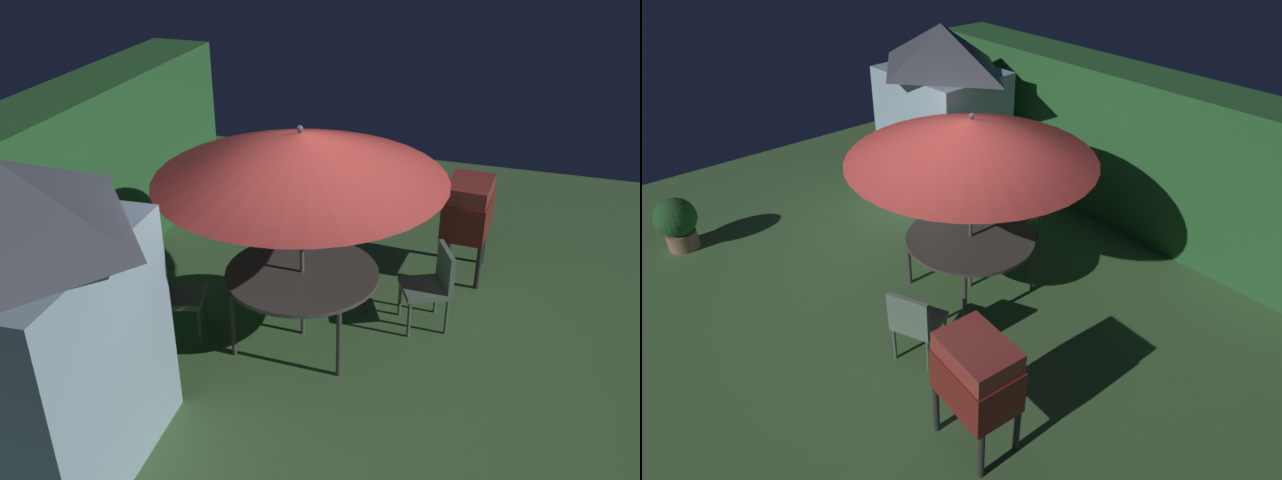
# 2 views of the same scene
# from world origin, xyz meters

# --- Properties ---
(ground_plane) EXTENTS (11.00, 11.00, 0.00)m
(ground_plane) POSITION_xyz_m (0.00, 0.00, 0.00)
(ground_plane) COLOR #47703D
(hedge_backdrop) EXTENTS (7.01, 0.87, 2.18)m
(hedge_backdrop) POSITION_xyz_m (0.00, 3.50, 1.09)
(hedge_backdrop) COLOR #28602D
(hedge_backdrop) RESTS_ON ground
(garden_shed) EXTENTS (1.90, 1.53, 2.65)m
(garden_shed) POSITION_xyz_m (-2.08, 1.90, 1.35)
(garden_shed) COLOR #9EBCD1
(garden_shed) RESTS_ON ground
(patio_table) EXTENTS (1.55, 1.55, 0.76)m
(patio_table) POSITION_xyz_m (0.15, 0.56, 0.71)
(patio_table) COLOR #47423D
(patio_table) RESTS_ON ground
(patio_umbrella) EXTENTS (2.78, 2.78, 2.29)m
(patio_umbrella) POSITION_xyz_m (0.15, 0.56, 2.00)
(patio_umbrella) COLOR #4C4C51
(patio_umbrella) RESTS_ON ground
(bbq_grill) EXTENTS (0.73, 0.55, 1.20)m
(bbq_grill) POSITION_xyz_m (1.92, -0.88, 0.85)
(bbq_grill) COLOR maroon
(bbq_grill) RESTS_ON ground
(chair_near_shed) EXTENTS (0.57, 0.58, 0.90)m
(chair_near_shed) POSITION_xyz_m (-0.22, 1.84, 0.52)
(chair_near_shed) COLOR slate
(chair_near_shed) RESTS_ON ground
(chair_far_side) EXTENTS (0.61, 0.62, 0.90)m
(chair_far_side) POSITION_xyz_m (0.73, -0.68, 0.52)
(chair_far_side) COLOR slate
(chair_far_side) RESTS_ON ground
(potted_plant_by_shed) EXTENTS (0.55, 0.55, 0.76)m
(potted_plant_by_shed) POSITION_xyz_m (-3.09, -1.96, 0.41)
(potted_plant_by_shed) COLOR #936651
(potted_plant_by_shed) RESTS_ON ground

